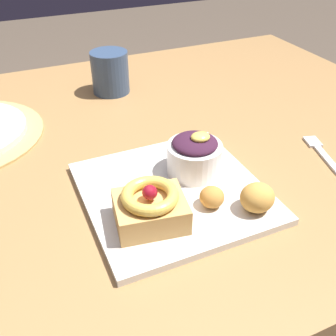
{
  "coord_description": "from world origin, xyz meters",
  "views": [
    {
      "loc": [
        -0.19,
        -0.63,
        1.13
      ],
      "look_at": [
        0.02,
        -0.16,
        0.77
      ],
      "focal_mm": 42.32,
      "sensor_mm": 36.0,
      "label": 1
    }
  ],
  "objects_px": {
    "fork": "(321,151)",
    "front_plate": "(173,192)",
    "fritter_middle": "(212,197)",
    "coffee_mug": "(110,72)",
    "berry_ramekin": "(195,155)",
    "fritter_front": "(257,198)",
    "cake_slice": "(150,207)"
  },
  "relations": [
    {
      "from": "fork",
      "to": "coffee_mug",
      "type": "relative_size",
      "value": 1.29
    },
    {
      "from": "berry_ramekin",
      "to": "fritter_middle",
      "type": "xyz_separation_m",
      "value": [
        -0.02,
        -0.09,
        -0.02
      ]
    },
    {
      "from": "fritter_middle",
      "to": "coffee_mug",
      "type": "height_order",
      "value": "coffee_mug"
    },
    {
      "from": "front_plate",
      "to": "coffee_mug",
      "type": "distance_m",
      "value": 0.42
    },
    {
      "from": "front_plate",
      "to": "berry_ramekin",
      "type": "bearing_deg",
      "value": 30.04
    },
    {
      "from": "berry_ramekin",
      "to": "fork",
      "type": "xyz_separation_m",
      "value": [
        0.25,
        -0.03,
        -0.04
      ]
    },
    {
      "from": "fritter_middle",
      "to": "coffee_mug",
      "type": "xyz_separation_m",
      "value": [
        -0.01,
        0.48,
        0.02
      ]
    },
    {
      "from": "front_plate",
      "to": "cake_slice",
      "type": "distance_m",
      "value": 0.09
    },
    {
      "from": "front_plate",
      "to": "fritter_middle",
      "type": "distance_m",
      "value": 0.07
    },
    {
      "from": "fork",
      "to": "coffee_mug",
      "type": "bearing_deg",
      "value": 49.04
    },
    {
      "from": "berry_ramekin",
      "to": "fritter_front",
      "type": "xyz_separation_m",
      "value": [
        0.04,
        -0.12,
        -0.01
      ]
    },
    {
      "from": "cake_slice",
      "to": "coffee_mug",
      "type": "bearing_deg",
      "value": 79.37
    },
    {
      "from": "fritter_front",
      "to": "fork",
      "type": "bearing_deg",
      "value": 24.38
    },
    {
      "from": "front_plate",
      "to": "fritter_front",
      "type": "xyz_separation_m",
      "value": [
        0.09,
        -0.09,
        0.03
      ]
    },
    {
      "from": "fork",
      "to": "front_plate",
      "type": "bearing_deg",
      "value": 106.4
    },
    {
      "from": "cake_slice",
      "to": "fritter_front",
      "type": "bearing_deg",
      "value": -13.7
    },
    {
      "from": "fritter_middle",
      "to": "front_plate",
      "type": "bearing_deg",
      "value": 121.55
    },
    {
      "from": "fritter_middle",
      "to": "coffee_mug",
      "type": "bearing_deg",
      "value": 90.83
    },
    {
      "from": "cake_slice",
      "to": "fritter_front",
      "type": "height_order",
      "value": "cake_slice"
    },
    {
      "from": "berry_ramekin",
      "to": "fritter_front",
      "type": "bearing_deg",
      "value": -71.91
    },
    {
      "from": "front_plate",
      "to": "fork",
      "type": "xyz_separation_m",
      "value": [
        0.3,
        0.0,
        -0.0
      ]
    },
    {
      "from": "fritter_front",
      "to": "fritter_middle",
      "type": "bearing_deg",
      "value": 148.74
    },
    {
      "from": "front_plate",
      "to": "cake_slice",
      "type": "xyz_separation_m",
      "value": [
        -0.06,
        -0.06,
        0.03
      ]
    },
    {
      "from": "cake_slice",
      "to": "fritter_front",
      "type": "relative_size",
      "value": 2.12
    },
    {
      "from": "fritter_middle",
      "to": "fork",
      "type": "distance_m",
      "value": 0.27
    },
    {
      "from": "berry_ramekin",
      "to": "fritter_middle",
      "type": "height_order",
      "value": "berry_ramekin"
    },
    {
      "from": "berry_ramekin",
      "to": "fritter_middle",
      "type": "relative_size",
      "value": 2.43
    },
    {
      "from": "coffee_mug",
      "to": "front_plate",
      "type": "bearing_deg",
      "value": -93.95
    },
    {
      "from": "cake_slice",
      "to": "fritter_middle",
      "type": "bearing_deg",
      "value": -1.9
    },
    {
      "from": "cake_slice",
      "to": "fritter_middle",
      "type": "height_order",
      "value": "cake_slice"
    },
    {
      "from": "fritter_front",
      "to": "coffee_mug",
      "type": "height_order",
      "value": "coffee_mug"
    },
    {
      "from": "front_plate",
      "to": "berry_ramekin",
      "type": "distance_m",
      "value": 0.07
    }
  ]
}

